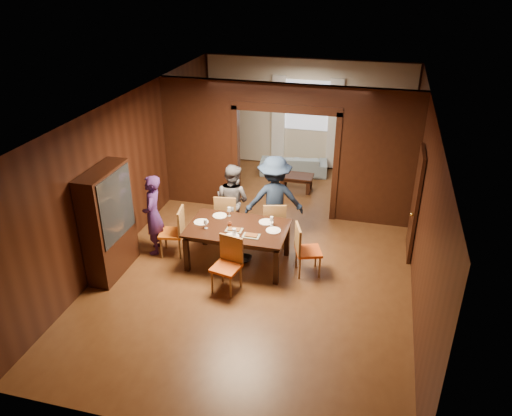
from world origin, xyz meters
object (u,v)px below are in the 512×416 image
(person_navy, at_px, (274,200))
(dining_table, at_px, (238,245))
(chair_right, at_px, (308,250))
(hutch, at_px, (108,223))
(chair_left, at_px, (172,232))
(coffee_table, at_px, (296,183))
(chair_far_r, at_px, (274,223))
(chair_near, at_px, (226,266))
(chair_far_l, at_px, (227,215))
(person_purple, at_px, (153,215))
(person_grey, at_px, (232,201))
(sofa, at_px, (294,164))

(person_navy, relative_size, dining_table, 0.99)
(dining_table, relative_size, chair_right, 1.88)
(hutch, bearing_deg, chair_left, 45.43)
(person_navy, distance_m, coffee_table, 2.58)
(chair_far_r, xyz_separation_m, chair_near, (-0.46, -1.70, 0.00))
(coffee_table, xyz_separation_m, chair_right, (0.84, -3.50, 0.28))
(chair_far_l, distance_m, hutch, 2.43)
(chair_far_l, relative_size, chair_far_r, 1.00)
(person_purple, height_order, person_grey, person_purple)
(chair_far_r, bearing_deg, sofa, -100.17)
(sofa, xyz_separation_m, chair_far_l, (-0.71, -3.61, 0.23))
(chair_far_r, bearing_deg, person_grey, -25.70)
(chair_left, distance_m, chair_right, 2.63)
(chair_far_l, bearing_deg, hutch, 39.25)
(dining_table, bearing_deg, chair_near, -86.97)
(coffee_table, relative_size, chair_near, 0.82)
(chair_far_l, bearing_deg, sofa, -108.84)
(chair_far_r, relative_size, chair_near, 1.00)
(person_navy, xyz_separation_m, coffee_table, (0.01, 2.48, -0.70))
(chair_left, bearing_deg, hutch, -54.48)
(person_navy, distance_m, chair_left, 2.09)
(sofa, height_order, hutch, hutch)
(sofa, height_order, chair_left, chair_left)
(person_grey, height_order, chair_far_l, person_grey)
(person_purple, height_order, chair_far_r, person_purple)
(person_purple, relative_size, person_navy, 0.88)
(chair_right, relative_size, chair_near, 1.00)
(chair_left, bearing_deg, person_grey, 127.53)
(chair_far_l, distance_m, chair_near, 1.88)
(person_grey, xyz_separation_m, person_navy, (0.86, 0.02, 0.12))
(person_navy, height_order, coffee_table, person_navy)
(sofa, bearing_deg, chair_far_r, 86.47)
(chair_near, bearing_deg, dining_table, 105.03)
(person_purple, relative_size, chair_far_r, 1.63)
(person_purple, xyz_separation_m, chair_far_r, (2.18, 0.81, -0.31))
(person_grey, relative_size, chair_far_l, 1.60)
(person_grey, xyz_separation_m, hutch, (-1.72, -1.81, 0.22))
(person_grey, distance_m, hutch, 2.51)
(coffee_table, bearing_deg, sofa, 104.19)
(chair_near, bearing_deg, person_grey, 115.41)
(person_purple, relative_size, chair_far_l, 1.63)
(chair_right, bearing_deg, hutch, 83.51)
(person_grey, relative_size, person_navy, 0.86)
(sofa, xyz_separation_m, chair_left, (-1.53, -4.53, 0.23))
(person_purple, height_order, chair_left, person_purple)
(person_grey, relative_size, chair_far_r, 1.60)
(chair_near, distance_m, hutch, 2.23)
(person_grey, xyz_separation_m, coffee_table, (0.87, 2.50, -0.58))
(chair_far_l, xyz_separation_m, chair_near, (0.54, -1.80, 0.00))
(chair_far_r, bearing_deg, hutch, 17.32)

